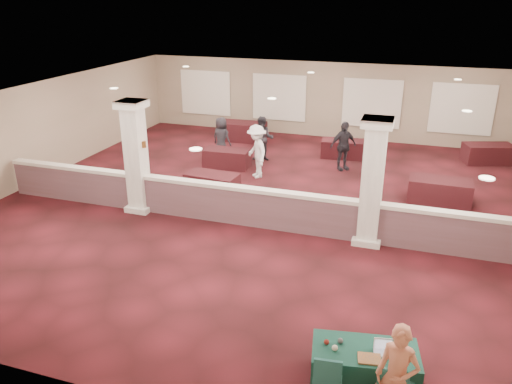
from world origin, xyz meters
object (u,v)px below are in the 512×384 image
(woman, at_px, (397,377))
(far_table_front_center, at_px, (212,184))
(far_table_front_left, at_px, (227,158))
(attendee_d, at_px, (221,138))
(far_table_back_center, at_px, (343,149))
(near_table, at_px, (364,366))
(conf_chair_side, at_px, (328,374))
(far_table_back_right, at_px, (488,154))
(attendee_a, at_px, (263,139))
(attendee_c, at_px, (343,146))
(far_table_back_left, at_px, (243,131))
(far_table_front_right, at_px, (439,191))
(attendee_b, at_px, (257,151))

(woman, height_order, far_table_front_center, woman)
(far_table_front_left, bearing_deg, attendee_d, 121.47)
(woman, height_order, far_table_back_center, woman)
(near_table, bearing_deg, far_table_front_center, 119.31)
(conf_chair_side, relative_size, far_table_back_right, 0.51)
(conf_chair_side, bearing_deg, woman, -13.11)
(attendee_a, relative_size, attendee_d, 1.06)
(near_table, xyz_separation_m, attendee_a, (-5.00, 10.50, 0.51))
(conf_chair_side, xyz_separation_m, attendee_c, (-1.51, 10.95, 0.35))
(attendee_a, bearing_deg, far_table_back_center, 12.94)
(far_table_back_left, relative_size, far_table_back_right, 1.12)
(woman, xyz_separation_m, far_table_front_left, (-6.50, 10.05, -0.51))
(far_table_front_center, height_order, attendee_a, attendee_a)
(far_table_front_center, height_order, far_table_back_left, far_table_back_left)
(far_table_front_center, height_order, attendee_d, attendee_d)
(woman, height_order, far_table_front_right, woman)
(conf_chair_side, bearing_deg, far_table_front_left, 112.64)
(far_table_front_left, height_order, far_table_back_center, far_table_back_center)
(attendee_d, bearing_deg, far_table_front_right, -179.84)
(woman, height_order, attendee_d, woman)
(far_table_front_left, distance_m, attendee_b, 1.60)
(near_table, distance_m, conf_chair_side, 0.79)
(attendee_a, bearing_deg, far_table_front_right, -32.12)
(far_table_back_left, relative_size, attendee_b, 1.06)
(conf_chair_side, bearing_deg, far_table_front_right, 72.52)
(far_table_front_right, distance_m, far_table_back_right, 4.88)
(woman, distance_m, attendee_d, 13.09)
(far_table_front_right, bearing_deg, woman, -94.76)
(near_table, height_order, attendee_b, attendee_b)
(far_table_front_center, relative_size, attendee_a, 0.97)
(far_table_front_right, bearing_deg, far_table_front_center, -167.83)
(conf_chair_side, bearing_deg, far_table_back_left, 108.22)
(far_table_front_center, distance_m, attendee_b, 2.16)
(near_table, bearing_deg, far_table_back_left, 107.65)
(conf_chair_side, distance_m, woman, 1.05)
(far_table_back_right, xyz_separation_m, attendee_a, (-8.00, -2.30, 0.48))
(far_table_front_left, height_order, attendee_b, attendee_b)
(near_table, distance_m, far_table_front_right, 8.35)
(attendee_c, distance_m, attendee_d, 4.58)
(woman, relative_size, attendee_d, 1.07)
(far_table_front_center, height_order, far_table_back_right, far_table_back_right)
(attendee_c, height_order, attendee_d, attendee_c)
(far_table_back_right, xyz_separation_m, attendee_d, (-9.58, -2.50, 0.44))
(far_table_back_left, height_order, far_table_back_center, far_table_back_left)
(attendee_b, distance_m, attendee_d, 2.51)
(far_table_back_center, distance_m, attendee_c, 1.57)
(far_table_front_center, bearing_deg, attendee_d, 107.15)
(conf_chair_side, relative_size, far_table_front_center, 0.54)
(near_table, distance_m, far_table_back_right, 13.15)
(near_table, relative_size, far_table_back_center, 1.02)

